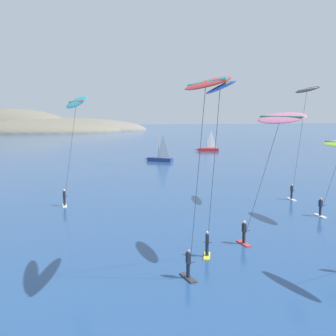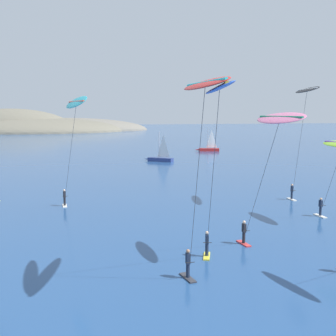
# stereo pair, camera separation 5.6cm
# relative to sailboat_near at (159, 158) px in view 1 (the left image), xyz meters

# --- Properties ---
(headland_island) EXTENTS (95.12, 52.06, 21.67)m
(headland_island) POSITION_rel_sailboat_near_xyz_m (-31.85, 131.52, -0.64)
(headland_island) COLOR slate
(headland_island) RESTS_ON ground
(sailboat_near) EXTENTS (5.37, 4.28, 5.70)m
(sailboat_near) POSITION_rel_sailboat_near_xyz_m (0.00, 0.00, 0.00)
(sailboat_near) COLOR navy
(sailboat_near) RESTS_ON ground
(sailboat_far) EXTENTS (5.96, 2.52, 5.70)m
(sailboat_far) POSITION_rel_sailboat_near_xyz_m (15.51, 17.78, 0.00)
(sailboat_far) COLOR #B22323
(sailboat_far) RESTS_ON ground
(kitesurfer_pink) EXTENTS (2.03, 7.17, 9.40)m
(kitesurfer_pink) POSITION_rel_sailboat_near_xyz_m (-3.93, -54.43, 7.69)
(kitesurfer_pink) COLOR red
(kitesurfer_pink) RESTS_ON ground
(kitesurfer_black) EXTENTS (2.31, 6.28, 11.83)m
(kitesurfer_black) POSITION_rel_sailboat_near_xyz_m (6.31, -40.37, 9.95)
(kitesurfer_black) COLOR silver
(kitesurfer_black) RESTS_ON ground
(kitesurfer_cyan) EXTENTS (2.85, 9.12, 10.74)m
(kitesurfer_cyan) POSITION_rel_sailboat_near_xyz_m (-15.66, -40.67, 8.82)
(kitesurfer_cyan) COLOR silver
(kitesurfer_cyan) RESTS_ON ground
(kitesurfer_red) EXTENTS (1.62, 5.80, 11.06)m
(kitesurfer_red) POSITION_rel_sailboat_near_xyz_m (-9.71, -58.03, 9.21)
(kitesurfer_red) COLOR #2D2D33
(kitesurfer_red) RESTS_ON ground
(kitesurfer_blue) EXTENTS (3.07, 9.35, 10.86)m
(kitesurfer_blue) POSITION_rel_sailboat_near_xyz_m (-8.88, -57.84, 9.13)
(kitesurfer_blue) COLOR yellow
(kitesurfer_blue) RESTS_ON ground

